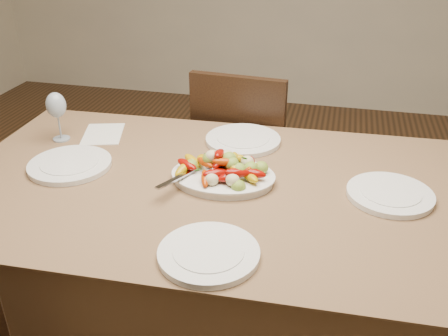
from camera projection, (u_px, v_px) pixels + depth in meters
dining_table at (224, 274)px, 1.82m from camera, size 1.88×1.10×0.76m
chair_far at (248, 159)px, 2.44m from camera, size 0.46×0.46×0.95m
serving_platter at (223, 178)px, 1.66m from camera, size 0.34×0.26×0.02m
roasted_vegetables at (223, 163)px, 1.63m from camera, size 0.28×0.20×0.09m
serving_spoon at (201, 172)px, 1.62m from camera, size 0.28×0.15×0.03m
plate_left at (70, 165)px, 1.75m from camera, size 0.29×0.29×0.02m
plate_right at (390, 195)px, 1.57m from camera, size 0.27×0.27×0.02m
plate_far at (243, 140)px, 1.94m from camera, size 0.29×0.29×0.02m
plate_near at (209, 254)px, 1.31m from camera, size 0.27×0.27×0.02m
wine_glass at (58, 115)px, 1.92m from camera, size 0.08×0.08×0.20m
menu_card at (103, 134)px, 2.01m from camera, size 0.20×0.24×0.00m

